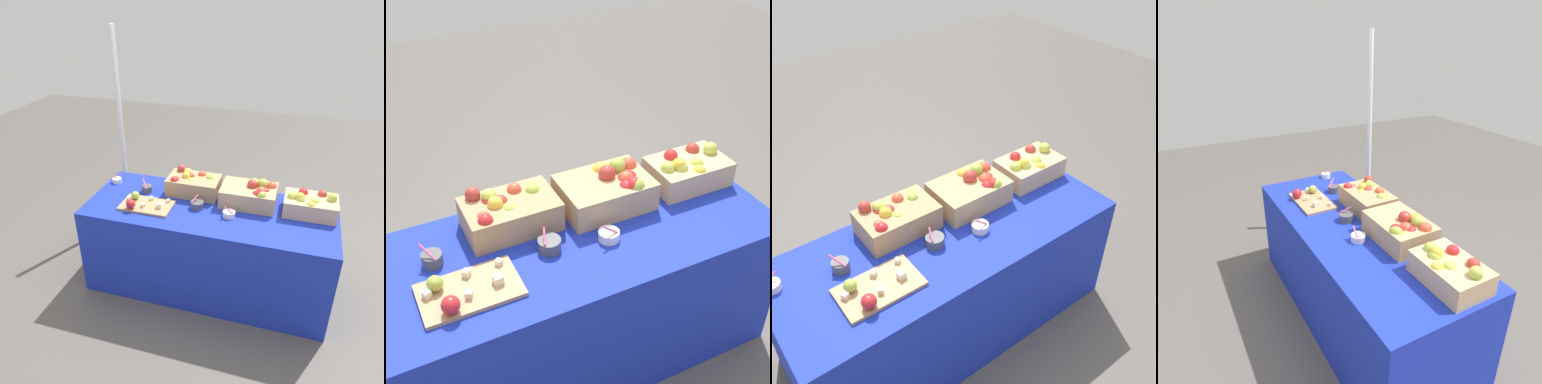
# 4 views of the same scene
# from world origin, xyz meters

# --- Properties ---
(ground_plane) EXTENTS (10.00, 10.00, 0.00)m
(ground_plane) POSITION_xyz_m (0.00, 0.00, 0.00)
(ground_plane) COLOR #56514C
(table) EXTENTS (1.90, 0.76, 0.74)m
(table) POSITION_xyz_m (0.00, 0.00, 0.37)
(table) COLOR #192DB7
(table) RESTS_ON ground_plane
(apple_crate_left) EXTENTS (0.38, 0.26, 0.18)m
(apple_crate_left) POSITION_xyz_m (0.73, 0.13, 0.82)
(apple_crate_left) COLOR tan
(apple_crate_left) RESTS_ON table
(apple_crate_middle) EXTENTS (0.42, 0.29, 0.20)m
(apple_crate_middle) POSITION_xyz_m (0.29, 0.14, 0.82)
(apple_crate_middle) COLOR tan
(apple_crate_middle) RESTS_ON table
(apple_crate_right) EXTENTS (0.41, 0.26, 0.19)m
(apple_crate_right) POSITION_xyz_m (-0.19, 0.19, 0.82)
(apple_crate_right) COLOR tan
(apple_crate_right) RESTS_ON table
(cutting_board_front) EXTENTS (0.39, 0.24, 0.09)m
(cutting_board_front) POSITION_xyz_m (-0.49, -0.13, 0.76)
(cutting_board_front) COLOR tan
(cutting_board_front) RESTS_ON table
(sample_bowl_near) EXTENTS (0.09, 0.09, 0.11)m
(sample_bowl_near) POSITION_xyz_m (-0.56, 0.10, 0.77)
(sample_bowl_near) COLOR #4C4C51
(sample_bowl_near) RESTS_ON table
(sample_bowl_mid) EXTENTS (0.09, 0.09, 0.10)m
(sample_bowl_mid) POSITION_xyz_m (0.16, -0.09, 0.76)
(sample_bowl_mid) COLOR silver
(sample_bowl_mid) RESTS_ON table
(sample_bowl_far) EXTENTS (0.10, 0.10, 0.10)m
(sample_bowl_far) POSITION_xyz_m (-0.09, -0.03, 0.77)
(sample_bowl_far) COLOR #4C4C51
(sample_bowl_far) RESTS_ON table
(sample_bowl_extra) EXTENTS (0.08, 0.08, 0.08)m
(sample_bowl_extra) POSITION_xyz_m (-0.87, 0.17, 0.76)
(sample_bowl_extra) COLOR silver
(sample_bowl_extra) RESTS_ON table
(tent_pole) EXTENTS (0.04, 0.04, 1.95)m
(tent_pole) POSITION_xyz_m (-1.08, 0.75, 0.97)
(tent_pole) COLOR white
(tent_pole) RESTS_ON ground_plane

